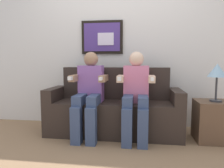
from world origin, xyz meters
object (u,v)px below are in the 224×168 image
at_px(couch, 114,111).
at_px(table_lamp, 217,72).
at_px(person_on_right, 136,92).
at_px(side_table_right, 212,121).
at_px(person_on_left, 89,91).

relative_size(couch, table_lamp, 3.88).
xyz_separation_m(couch, person_on_right, (0.30, -0.17, 0.29)).
bearing_deg(side_table_right, person_on_right, -176.26).
distance_m(person_on_right, table_lamp, 1.00).
bearing_deg(person_on_left, couch, 29.01).
bearing_deg(person_on_right, couch, 150.98).
distance_m(person_on_right, side_table_right, 1.01).
bearing_deg(person_on_left, table_lamp, 1.32).
bearing_deg(person_on_left, side_table_right, 2.28).
xyz_separation_m(person_on_right, table_lamp, (0.96, 0.04, 0.25)).
height_order(person_on_left, table_lamp, person_on_left).
xyz_separation_m(couch, table_lamp, (1.26, -0.13, 0.55)).
relative_size(couch, person_on_right, 1.61).
height_order(couch, table_lamp, table_lamp).
relative_size(side_table_right, table_lamp, 1.09).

